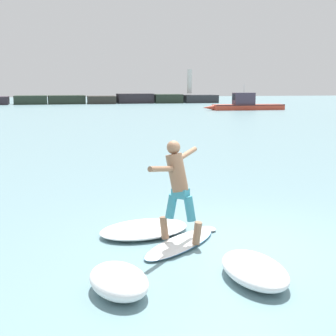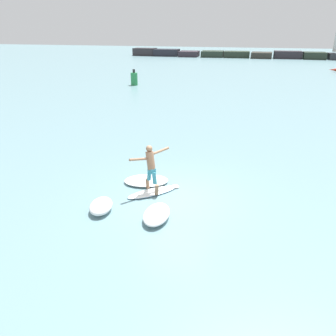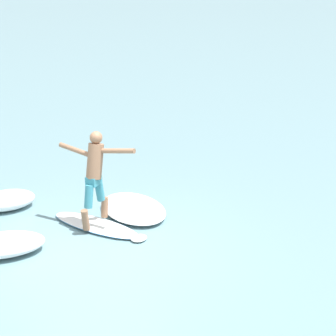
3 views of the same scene
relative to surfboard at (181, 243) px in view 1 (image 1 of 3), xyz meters
name	(u,v)px [view 1 (image 1 of 3)]	position (x,y,z in m)	size (l,w,h in m)	color
ground_plane	(231,243)	(0.88, -0.09, -0.04)	(200.00, 200.00, 0.00)	slate
rock_jetty_breakwater	(64,99)	(-1.91, 61.91, 0.62)	(44.69, 4.96, 5.01)	#2E2B2E
surfboard	(181,243)	(0.00, 0.00, 0.00)	(1.83, 1.79, 0.21)	white
surfer	(178,183)	(-0.07, 0.01, 1.06)	(1.13, 1.30, 1.75)	#8D6449
fishing_boat_near_jetty	(246,105)	(17.49, 40.87, 0.54)	(9.38, 1.74, 2.77)	#BF3F2B
wave_foam_at_tail	(254,270)	(0.64, -1.66, 0.12)	(0.87, 1.45, 0.32)	white
wave_foam_at_nose	(119,281)	(-1.28, -1.67, 0.14)	(0.96, 1.26, 0.36)	white
wave_foam_beside	(144,229)	(-0.52, 0.77, 0.05)	(1.97, 1.58, 0.18)	white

